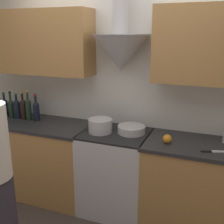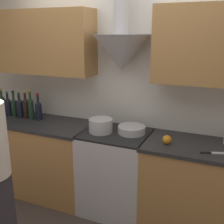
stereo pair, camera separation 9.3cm
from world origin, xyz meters
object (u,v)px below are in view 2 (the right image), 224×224
wine_bottle_4 (26,107)px  wine_bottle_2 (14,107)px  wine_bottle_3 (20,107)px  wine_bottle_6 (39,109)px  wine_bottle_1 (8,106)px  mixing_bowl (132,130)px  wine_bottle_5 (31,107)px  stock_pot (101,125)px  wine_bottle_0 (2,104)px  orange_fruit (167,140)px  stove_range (116,172)px

wine_bottle_4 → wine_bottle_2: bearing=179.5°
wine_bottle_3 → wine_bottle_6: 0.27m
wine_bottle_1 → wine_bottle_4: (0.27, 0.00, 0.01)m
wine_bottle_6 → mixing_bowl: wine_bottle_6 is taller
wine_bottle_5 → stock_pot: (0.96, -0.08, -0.07)m
wine_bottle_6 → wine_bottle_0: bearing=-179.7°
wine_bottle_6 → stock_pot: bearing=-6.2°
orange_fruit → wine_bottle_6: bearing=174.8°
wine_bottle_3 → wine_bottle_6: wine_bottle_6 is taller
mixing_bowl → stove_range: bearing=-161.5°
wine_bottle_4 → wine_bottle_5: wine_bottle_5 is taller
wine_bottle_1 → orange_fruit: wine_bottle_1 is taller
wine_bottle_1 → wine_bottle_0: bearing=175.7°
stock_pot → orange_fruit: stock_pot is taller
mixing_bowl → orange_fruit: (0.40, -0.14, 0.00)m
wine_bottle_2 → wine_bottle_3: bearing=-5.1°
wine_bottle_1 → stock_pot: (1.31, -0.08, -0.05)m
orange_fruit → stock_pot: bearing=176.0°
wine_bottle_2 → wine_bottle_4: 0.18m
wine_bottle_2 → wine_bottle_6: bearing=0.9°
wine_bottle_4 → mixing_bowl: bearing=0.3°
wine_bottle_6 → orange_fruit: 1.57m
wine_bottle_6 → mixing_bowl: 1.17m
stove_range → stock_pot: size_ratio=3.64×
wine_bottle_4 → wine_bottle_5: size_ratio=0.94×
wine_bottle_0 → stock_pot: (1.41, -0.09, -0.06)m
wine_bottle_0 → wine_bottle_2: (0.19, -0.00, -0.01)m
wine_bottle_1 → stove_range: bearing=-1.6°
wine_bottle_4 → stock_pot: 1.04m
wine_bottle_4 → wine_bottle_5: 0.08m
orange_fruit → wine_bottle_1: bearing=176.3°
wine_bottle_5 → wine_bottle_0: bearing=178.7°
wine_bottle_2 → wine_bottle_6: (0.36, 0.01, 0.00)m
wine_bottle_0 → wine_bottle_3: bearing=-2.1°
wine_bottle_1 → stock_pot: bearing=-3.6°
wine_bottle_4 → stock_pot: (1.04, -0.09, -0.06)m
wine_bottle_6 → orange_fruit: size_ratio=3.81×
wine_bottle_5 → mixing_bowl: 1.27m
stove_range → wine_bottle_6: bearing=177.0°
wine_bottle_5 → mixing_bowl: size_ratio=1.26×
wine_bottle_1 → wine_bottle_5: wine_bottle_5 is taller
wine_bottle_1 → wine_bottle_6: 0.45m
wine_bottle_6 → wine_bottle_1: bearing=-178.6°
wine_bottle_5 → orange_fruit: 1.67m
wine_bottle_2 → wine_bottle_5: bearing=-1.7°
stove_range → wine_bottle_1: 1.57m
stove_range → stock_pot: (-0.15, -0.04, 0.52)m
wine_bottle_1 → wine_bottle_4: 0.27m
wine_bottle_0 → wine_bottle_1: (0.10, -0.01, -0.01)m
stove_range → wine_bottle_5: wine_bottle_5 is taller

